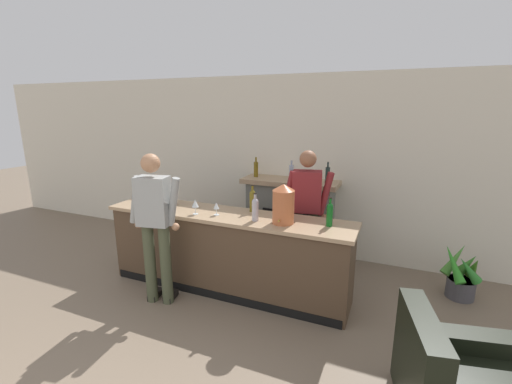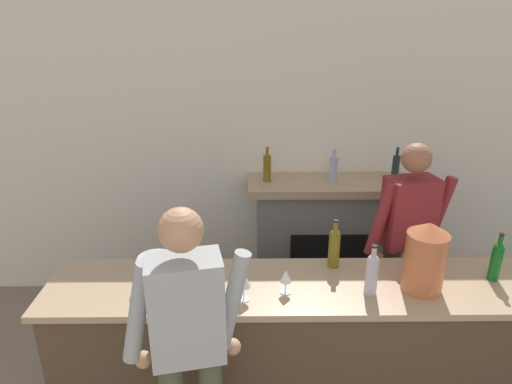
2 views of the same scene
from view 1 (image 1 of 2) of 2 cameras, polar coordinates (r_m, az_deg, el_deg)
The scene contains 13 objects.
wall_back_panel at distance 5.49m, azimuth 2.99°, elevation 4.53°, with size 12.00×0.07×2.75m.
bar_counter at distance 4.37m, azimuth -4.93°, elevation -9.90°, with size 3.14×0.64×1.01m.
fireplace_stone at distance 5.31m, azimuth 5.61°, elevation -4.23°, with size 1.45×0.52×1.52m.
potted_plant_corner at distance 4.94m, azimuth 31.05°, elevation -11.89°, with size 0.48×0.54×0.66m.
person_customer at distance 4.07m, azimuth -16.47°, elevation -4.96°, with size 0.65×0.36×1.78m.
person_bartender at distance 4.40m, azimuth 8.35°, elevation -3.30°, with size 0.65×0.36×1.76m.
copper_dispenser at distance 3.79m, azimuth 4.59°, elevation -1.96°, with size 0.25×0.28×0.45m.
ice_bucket_steel at distance 4.65m, azimuth -14.50°, elevation -1.09°, with size 0.23×0.23×0.18m.
wine_bottle_chardonnay_pale at distance 4.23m, azimuth -0.59°, elevation -1.29°, with size 0.08×0.08×0.34m.
wine_bottle_burgundy_dark at distance 3.89m, azimuth -0.14°, elevation -2.75°, with size 0.08×0.08×0.33m.
wine_bottle_port_short at distance 3.79m, azimuth 12.18°, elevation -3.52°, with size 0.07×0.07×0.32m.
wine_glass_mid_counter at distance 4.19m, azimuth -10.12°, elevation -1.94°, with size 0.08×0.08×0.18m.
wine_glass_front_left at distance 4.12m, azimuth -6.64°, elevation -2.38°, with size 0.07×0.07×0.16m.
Camera 1 is at (1.85, -0.70, 2.26)m, focal length 24.00 mm.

